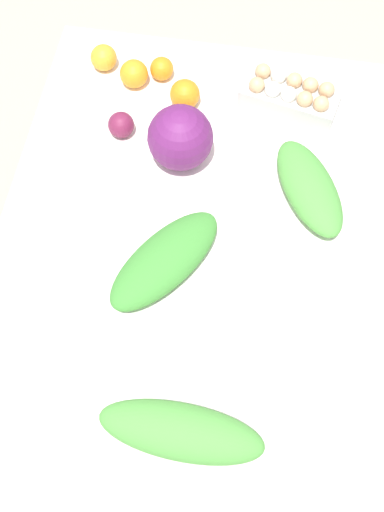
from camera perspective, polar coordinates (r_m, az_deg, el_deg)
ground_plane at (r=2.45m, az=0.00°, el=-8.38°), size 8.00×8.00×0.00m
dining_table at (r=1.84m, az=0.00°, el=-1.55°), size 1.44×1.00×0.74m
cabbage_purple at (r=1.86m, az=-0.95°, el=9.45°), size 0.17×0.17×0.17m
egg_carton at (r=2.02m, az=7.87°, el=12.68°), size 0.17×0.29×0.09m
greens_bunch_dandelion at (r=1.57m, az=-0.87°, el=-13.88°), size 0.14×0.37×0.08m
greens_bunch_scallion at (r=1.72m, az=-2.19°, el=-0.34°), size 0.36×0.31×0.07m
greens_bunch_beet_tops at (r=1.85m, az=9.37°, el=5.40°), size 0.33×0.26×0.08m
beet_root at (r=1.95m, az=-5.70°, el=10.40°), size 0.07×0.07×0.07m
orange_0 at (r=2.08m, az=-2.44°, el=14.75°), size 0.07×0.07×0.07m
orange_1 at (r=2.11m, az=-7.08°, el=15.47°), size 0.08×0.08×0.08m
orange_2 at (r=2.00m, az=-0.57°, el=12.82°), size 0.08×0.08×0.08m
orange_3 at (r=2.06m, az=-4.67°, el=14.33°), size 0.08×0.08×0.08m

